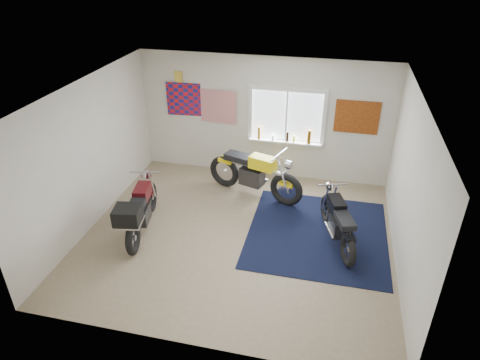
% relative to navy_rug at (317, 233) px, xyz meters
% --- Properties ---
extents(ground, '(5.50, 5.50, 0.00)m').
position_rel_navy_rug_xyz_m(ground, '(-1.42, -0.40, -0.01)').
color(ground, '#9E896B').
rests_on(ground, ground).
extents(room_shell, '(5.50, 5.50, 5.50)m').
position_rel_navy_rug_xyz_m(room_shell, '(-1.42, -0.40, 1.63)').
color(room_shell, white).
rests_on(room_shell, ground).
extents(navy_rug, '(2.50, 2.60, 0.01)m').
position_rel_navy_rug_xyz_m(navy_rug, '(0.00, 0.00, 0.00)').
color(navy_rug, black).
rests_on(navy_rug, ground).
extents(window_assembly, '(1.66, 0.17, 1.26)m').
position_rel_navy_rug_xyz_m(window_assembly, '(-0.92, 2.07, 1.36)').
color(window_assembly, white).
rests_on(window_assembly, room_shell).
extents(oil_bottles, '(1.17, 0.09, 0.30)m').
position_rel_navy_rug_xyz_m(oil_bottles, '(-0.84, 2.00, 1.02)').
color(oil_bottles, '#8D5E14').
rests_on(oil_bottles, window_assembly).
extents(flag_display, '(1.60, 0.10, 1.17)m').
position_rel_navy_rug_xyz_m(flag_display, '(-3.32, 2.08, 2.14)').
color(flag_display, red).
rests_on(flag_display, room_shell).
extents(triumph_poster, '(0.90, 0.03, 0.70)m').
position_rel_navy_rug_xyz_m(triumph_poster, '(0.53, 2.08, 1.54)').
color(triumph_poster, '#A54C14').
rests_on(triumph_poster, room_shell).
extents(yellow_triumph, '(2.13, 0.90, 1.11)m').
position_rel_navy_rug_xyz_m(yellow_triumph, '(-1.42, 1.11, 0.48)').
color(yellow_triumph, black).
rests_on(yellow_triumph, ground).
extents(black_chrome_bike, '(0.76, 1.75, 0.93)m').
position_rel_navy_rug_xyz_m(black_chrome_bike, '(0.33, -0.16, 0.40)').
color(black_chrome_bike, black).
rests_on(black_chrome_bike, navy_rug).
extents(maroon_tourer, '(0.75, 1.93, 0.98)m').
position_rel_navy_rug_xyz_m(maroon_tourer, '(-3.14, -0.76, 0.50)').
color(maroon_tourer, black).
rests_on(maroon_tourer, ground).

